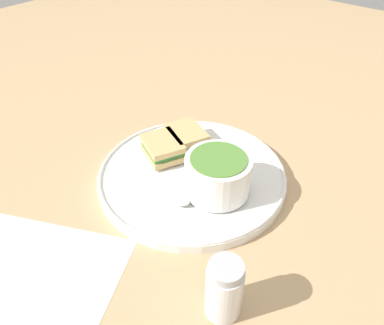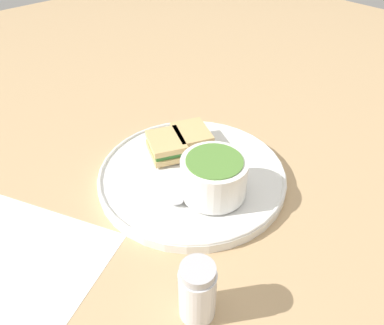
% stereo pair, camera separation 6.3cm
% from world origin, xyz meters
% --- Properties ---
extents(ground_plane, '(2.40, 2.40, 0.00)m').
position_xyz_m(ground_plane, '(0.00, 0.00, 0.00)').
color(ground_plane, tan).
extents(plate, '(0.32, 0.32, 0.02)m').
position_xyz_m(plate, '(0.00, 0.00, 0.01)').
color(plate, white).
rests_on(plate, ground_plane).
extents(soup_bowl, '(0.10, 0.10, 0.06)m').
position_xyz_m(soup_bowl, '(0.01, 0.06, 0.05)').
color(soup_bowl, white).
rests_on(soup_bowl, plate).
extents(spoon, '(0.04, 0.11, 0.01)m').
position_xyz_m(spoon, '(0.07, 0.03, 0.02)').
color(spoon, silver).
rests_on(spoon, plate).
extents(sandwich_half_near, '(0.08, 0.09, 0.03)m').
position_xyz_m(sandwich_half_near, '(-0.05, -0.06, 0.04)').
color(sandwich_half_near, tan).
rests_on(sandwich_half_near, plate).
extents(sandwich_half_far, '(0.09, 0.09, 0.03)m').
position_xyz_m(sandwich_half_far, '(-0.00, -0.07, 0.04)').
color(sandwich_half_far, tan).
rests_on(sandwich_half_far, plate).
extents(salt_shaker, '(0.05, 0.05, 0.09)m').
position_xyz_m(salt_shaker, '(0.16, 0.19, 0.04)').
color(salt_shaker, silver).
rests_on(salt_shaker, ground_plane).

